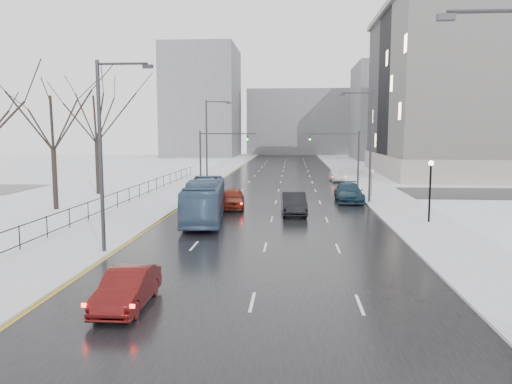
% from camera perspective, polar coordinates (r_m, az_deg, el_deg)
% --- Properties ---
extents(road, '(16.00, 150.00, 0.04)m').
position_cam_1_polar(road, '(65.38, 2.86, 1.29)').
color(road, black).
rests_on(road, ground).
extents(cross_road, '(130.00, 10.00, 0.04)m').
position_cam_1_polar(cross_road, '(53.46, 2.57, 0.04)').
color(cross_road, black).
rests_on(cross_road, ground).
extents(sidewalk_left, '(5.00, 150.00, 0.16)m').
position_cam_1_polar(sidewalk_left, '(66.45, -6.23, 1.40)').
color(sidewalk_left, silver).
rests_on(sidewalk_left, ground).
extents(sidewalk_right, '(5.00, 150.00, 0.16)m').
position_cam_1_polar(sidewalk_right, '(65.99, 12.02, 1.25)').
color(sidewalk_right, silver).
rests_on(sidewalk_right, ground).
extents(park_strip, '(14.00, 150.00, 0.12)m').
position_cam_1_polar(park_strip, '(68.80, -14.04, 1.41)').
color(park_strip, white).
rests_on(park_strip, ground).
extents(tree_park_d, '(8.75, 8.75, 12.50)m').
position_cam_1_polar(tree_park_d, '(44.01, -21.85, -1.96)').
color(tree_park_d, black).
rests_on(tree_park_d, ground).
extents(tree_park_e, '(9.45, 9.45, 13.50)m').
position_cam_1_polar(tree_park_e, '(53.23, -17.54, -0.33)').
color(tree_park_e, black).
rests_on(tree_park_e, ground).
extents(iron_fence, '(0.06, 70.00, 1.30)m').
position_cam_1_polar(iron_fence, '(38.32, -18.06, -1.69)').
color(iron_fence, black).
rests_on(iron_fence, sidewalk_left).
extents(streetlight_r_mid, '(2.95, 0.25, 10.00)m').
position_cam_1_polar(streetlight_r_mid, '(45.56, 12.69, 5.75)').
color(streetlight_r_mid, '#2D2D33').
rests_on(streetlight_r_mid, ground).
extents(streetlight_l_near, '(2.95, 0.25, 10.00)m').
position_cam_1_polar(streetlight_l_near, '(26.85, -16.91, 4.93)').
color(streetlight_l_near, '#2D2D33').
rests_on(streetlight_l_near, ground).
extents(streetlight_l_far, '(2.95, 0.25, 10.00)m').
position_cam_1_polar(streetlight_l_far, '(57.87, -5.45, 6.10)').
color(streetlight_l_far, '#2D2D33').
rests_on(streetlight_l_far, ground).
extents(lamppost_r_mid, '(0.36, 0.36, 4.28)m').
position_cam_1_polar(lamppost_r_mid, '(36.50, 19.30, 1.07)').
color(lamppost_r_mid, black).
rests_on(lamppost_r_mid, sidewalk_right).
extents(mast_signal_right, '(6.10, 0.33, 6.50)m').
position_cam_1_polar(mast_signal_right, '(53.43, 10.49, 4.33)').
color(mast_signal_right, '#2D2D33').
rests_on(mast_signal_right, ground).
extents(mast_signal_left, '(6.10, 0.33, 6.50)m').
position_cam_1_polar(mast_signal_left, '(53.83, -5.25, 4.43)').
color(mast_signal_left, '#2D2D33').
rests_on(mast_signal_left, ground).
extents(no_uturn_sign, '(0.60, 0.06, 2.70)m').
position_cam_1_polar(no_uturn_sign, '(49.83, 13.09, 2.00)').
color(no_uturn_sign, '#2D2D33').
rests_on(no_uturn_sign, sidewalk_right).
extents(bldg_far_right, '(24.00, 20.00, 22.00)m').
position_cam_1_polar(bldg_far_right, '(123.04, 16.82, 8.76)').
color(bldg_far_right, slate).
rests_on(bldg_far_right, ground).
extents(bldg_far_left, '(18.00, 22.00, 28.00)m').
position_cam_1_polar(bldg_far_left, '(132.37, -6.15, 10.16)').
color(bldg_far_left, slate).
rests_on(bldg_far_left, ground).
extents(bldg_far_center, '(30.00, 18.00, 18.00)m').
position_cam_1_polar(bldg_far_center, '(145.10, 5.21, 7.90)').
color(bldg_far_center, slate).
rests_on(bldg_far_center, ground).
extents(sedan_left_near, '(1.53, 4.27, 1.40)m').
position_cam_1_polar(sedan_left_near, '(19.06, -14.51, -10.62)').
color(sedan_left_near, '#4B0D0C').
rests_on(sedan_left_near, road).
extents(bus, '(3.51, 10.81, 2.96)m').
position_cam_1_polar(bus, '(35.90, -5.92, -0.96)').
color(bus, '#3B5473').
rests_on(bus, road).
extents(sedan_center_near, '(2.39, 5.09, 1.68)m').
position_cam_1_polar(sedan_center_near, '(41.58, -2.72, -0.74)').
color(sedan_center_near, maroon).
rests_on(sedan_center_near, road).
extents(sedan_right_near, '(2.09, 5.27, 1.71)m').
position_cam_1_polar(sedan_right_near, '(38.66, 4.34, -1.31)').
color(sedan_right_near, black).
rests_on(sedan_right_near, road).
extents(sedan_right_far, '(2.38, 5.80, 1.68)m').
position_cam_1_polar(sedan_right_far, '(46.27, 10.57, -0.07)').
color(sedan_right_far, '#132A3B').
rests_on(sedan_right_far, road).
extents(sedan_right_distant, '(1.74, 4.19, 1.35)m').
position_cam_1_polar(sedan_right_distant, '(65.20, 9.20, 1.81)').
color(sedan_right_distant, '#A4A3A7').
rests_on(sedan_right_distant, road).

